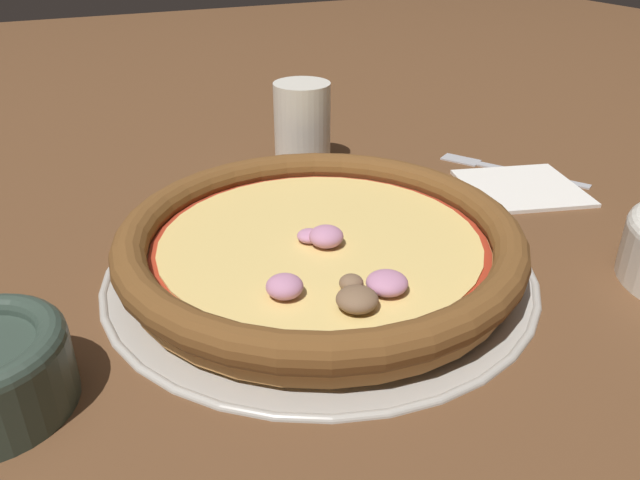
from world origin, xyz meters
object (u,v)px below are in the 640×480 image
pizza_tray (320,266)px  pizza (320,242)px  drinking_cup (302,125)px  fork (503,168)px  napkin (521,186)px

pizza_tray → pizza: bearing=-102.1°
drinking_cup → fork: size_ratio=0.62×
pizza_tray → fork: size_ratio=2.33×
pizza_tray → napkin: (0.27, 0.06, 0.00)m
drinking_cup → napkin: bearing=-42.3°
pizza_tray → napkin: size_ratio=2.47×
pizza → fork: size_ratio=2.16×
pizza_tray → drinking_cup: 0.25m
pizza → napkin: 0.28m
pizza → napkin: bearing=12.5°
pizza_tray → pizza: (-0.00, -0.00, 0.02)m
pizza_tray → fork: 0.31m
drinking_cup → napkin: (0.19, -0.17, -0.05)m
pizza_tray → drinking_cup: bearing=70.0°
pizza → fork: pizza is taller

